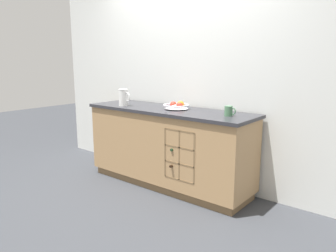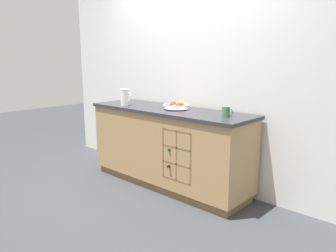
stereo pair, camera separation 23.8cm
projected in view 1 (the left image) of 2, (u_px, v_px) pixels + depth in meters
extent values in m
plane|color=#383A3F|center=(168.00, 184.00, 3.86)|extent=(14.00, 14.00, 0.00)
cube|color=silver|center=(187.00, 74.00, 3.87)|extent=(4.40, 0.06, 2.55)
cube|color=brown|center=(168.00, 181.00, 3.85)|extent=(1.94, 0.50, 0.09)
cube|color=tan|center=(168.00, 145.00, 3.76)|extent=(2.00, 0.56, 0.78)
cube|color=#2D2D33|center=(168.00, 110.00, 3.68)|extent=(2.04, 0.60, 0.03)
cube|color=brown|center=(185.00, 154.00, 3.39)|extent=(0.37, 0.01, 0.52)
cube|color=brown|center=(168.00, 152.00, 3.47)|extent=(0.02, 0.10, 0.52)
cube|color=brown|center=(197.00, 158.00, 3.24)|extent=(0.02, 0.10, 0.52)
cube|color=brown|center=(182.00, 179.00, 3.40)|extent=(0.37, 0.10, 0.02)
cube|color=brown|center=(182.00, 163.00, 3.37)|extent=(0.37, 0.10, 0.02)
cube|color=brown|center=(182.00, 147.00, 3.33)|extent=(0.37, 0.10, 0.02)
cube|color=brown|center=(182.00, 130.00, 3.30)|extent=(0.37, 0.10, 0.02)
cube|color=brown|center=(182.00, 155.00, 3.35)|extent=(0.02, 0.10, 0.52)
cylinder|color=black|center=(180.00, 163.00, 3.50)|extent=(0.07, 0.18, 0.07)
cylinder|color=black|center=(173.00, 166.00, 3.41)|extent=(0.03, 0.08, 0.03)
cylinder|color=#19381E|center=(182.00, 147.00, 3.49)|extent=(0.08, 0.20, 0.08)
cylinder|color=#19381E|center=(174.00, 149.00, 3.38)|extent=(0.03, 0.08, 0.03)
cylinder|color=silver|center=(176.00, 109.00, 3.63)|extent=(0.13, 0.13, 0.01)
cone|color=silver|center=(176.00, 106.00, 3.63)|extent=(0.27, 0.27, 0.05)
torus|color=silver|center=(176.00, 105.00, 3.63)|extent=(0.29, 0.29, 0.02)
sphere|color=red|center=(173.00, 105.00, 3.67)|extent=(0.07, 0.07, 0.07)
sphere|color=red|center=(179.00, 106.00, 3.60)|extent=(0.07, 0.07, 0.07)
sphere|color=orange|center=(181.00, 105.00, 3.66)|extent=(0.08, 0.08, 0.08)
cylinder|color=white|center=(123.00, 97.00, 3.89)|extent=(0.11, 0.11, 0.20)
torus|color=white|center=(123.00, 89.00, 3.87)|extent=(0.11, 0.11, 0.01)
torus|color=white|center=(127.00, 97.00, 3.85)|extent=(0.11, 0.01, 0.11)
cylinder|color=#4C7A56|center=(228.00, 111.00, 3.20)|extent=(0.08, 0.08, 0.10)
torus|color=#4C7A56|center=(232.00, 111.00, 3.17)|extent=(0.08, 0.01, 0.08)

